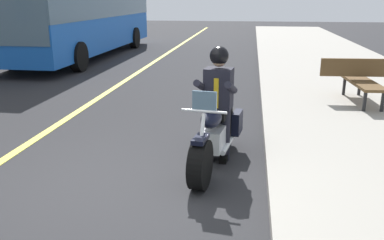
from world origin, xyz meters
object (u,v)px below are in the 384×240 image
Objects in this scene: motorcycle_main at (215,135)px; bus_near at (84,11)px; bench_sidewalk at (362,77)px; rider_main at (218,94)px.

bus_near is (-10.94, -6.44, 1.42)m from motorcycle_main.
bench_sidewalk is at bearing 52.50° from bus_near.
motorcycle_main is 0.20× the size of bus_near.
bus_near is 6.04× the size of bench_sidewalk.
rider_main is 0.95× the size of bench_sidewalk.
motorcycle_main is 12.77m from bus_near.
rider_main is 0.16× the size of bus_near.
motorcycle_main is at bearing -6.85° from rider_main.
bus_near reaches higher than rider_main.
motorcycle_main is 4.77m from bench_sidewalk.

